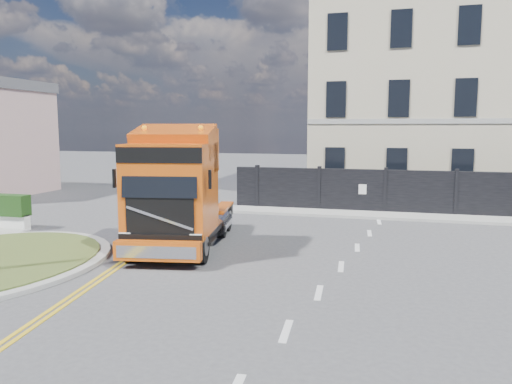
% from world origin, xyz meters
% --- Properties ---
extents(ground, '(120.00, 120.00, 0.00)m').
position_xyz_m(ground, '(0.00, 0.00, 0.00)').
color(ground, '#424244').
rests_on(ground, ground).
extents(hoarding_fence, '(18.80, 0.25, 2.00)m').
position_xyz_m(hoarding_fence, '(6.55, 9.00, 1.00)').
color(hoarding_fence, black).
rests_on(hoarding_fence, ground).
extents(georgian_building, '(12.30, 10.30, 12.80)m').
position_xyz_m(georgian_building, '(6.00, 16.50, 5.77)').
color(georgian_building, '#BCAF95').
rests_on(georgian_building, ground).
extents(pavement_far, '(20.00, 1.60, 0.12)m').
position_xyz_m(pavement_far, '(6.00, 8.10, 0.06)').
color(pavement_far, '#999994').
rests_on(pavement_far, ground).
extents(truck, '(3.42, 6.73, 3.85)m').
position_xyz_m(truck, '(-2.22, 0.10, 1.72)').
color(truck, black).
rests_on(truck, ground).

